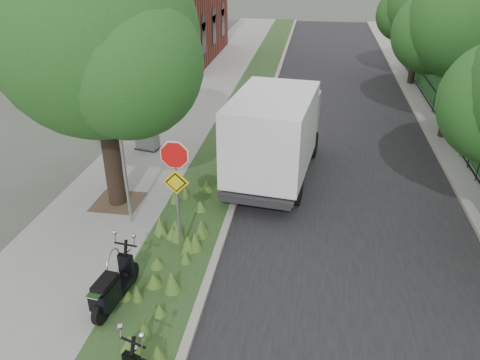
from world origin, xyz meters
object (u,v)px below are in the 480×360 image
object	(u,v)px
sign_assembly	(176,176)
utility_cabinet	(147,135)
box_truck	(276,131)
scooter_far	(111,292)

from	to	relation	value
sign_assembly	utility_cabinet	world-z (taller)	sign_assembly
box_truck	utility_cabinet	bearing A→B (deg)	163.75
box_truck	utility_cabinet	xyz separation A→B (m)	(-4.97, 1.45, -1.01)
scooter_far	box_truck	distance (m)	7.67
sign_assembly	utility_cabinet	distance (m)	7.17
scooter_far	box_truck	xyz separation A→B (m)	(2.86, 7.02, 1.15)
scooter_far	utility_cabinet	bearing A→B (deg)	103.99
scooter_far	sign_assembly	bearing A→B (deg)	67.01
sign_assembly	box_truck	bearing A→B (deg)	68.18
utility_cabinet	box_truck	bearing A→B (deg)	-16.25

